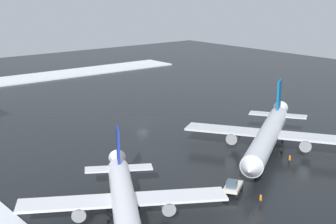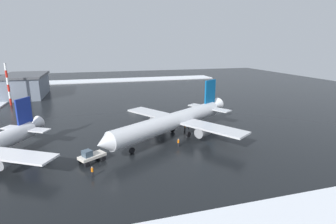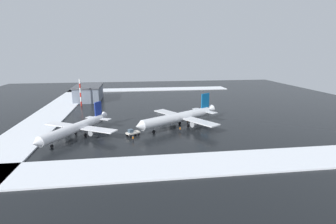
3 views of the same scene
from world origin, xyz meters
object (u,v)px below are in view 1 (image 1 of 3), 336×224
Objects in this scene: airplane_parked_starboard at (268,136)px; airplane_foreground_jet at (124,204)px; ground_crew_mid_apron at (261,199)px; pushback_tug at (233,186)px; ground_crew_beside_wing at (266,142)px; ground_crew_near_tug at (290,159)px.

airplane_parked_starboard reaches higher than airplane_foreground_jet.
airplane_foreground_jet is at bearing -86.96° from ground_crew_mid_apron.
ground_crew_mid_apron is at bearing 60.22° from pushback_tug.
ground_crew_mid_apron is (5.32, 0.18, -0.31)m from pushback_tug.
ground_crew_beside_wing is at bearing 177.16° from pushback_tug.
airplane_foreground_jet is 17.72× the size of ground_crew_near_tug.
ground_crew_beside_wing is (-3.52, 3.87, -2.83)m from airplane_parked_starboard.
airplane_parked_starboard is at bearing 64.87° from ground_crew_near_tug.
pushback_tug is at bearing 172.47° from ground_crew_near_tug.
ground_crew_mid_apron is at bearing 100.99° from airplane_foreground_jet.
ground_crew_beside_wing is at bearing 46.31° from ground_crew_near_tug.
ground_crew_mid_apron is (6.65, 18.83, -2.32)m from airplane_foreground_jet.
airplane_parked_starboard is 20.15× the size of ground_crew_mid_apron.
ground_crew_near_tug is at bearing 22.92° from ground_crew_beside_wing.
ground_crew_near_tug is (-1.45, 35.75, -2.32)m from airplane_foreground_jet.
pushback_tug is (1.32, 18.65, -2.01)m from airplane_foreground_jet.
airplane_foreground_jet is at bearing -35.83° from pushback_tug.
airplane_foreground_jet is (7.23, -36.60, -0.51)m from airplane_parked_starboard.
ground_crew_mid_apron is 18.76m from ground_crew_near_tug.
ground_crew_beside_wing and ground_crew_near_tug have the same top height.
airplane_parked_starboard is 5.95m from ground_crew_beside_wing.
airplane_parked_starboard is 20.15× the size of ground_crew_near_tug.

